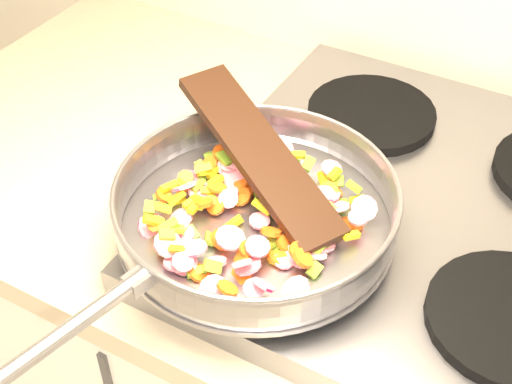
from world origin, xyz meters
The scene contains 6 objects.
cooktop centered at (-0.70, 1.67, 0.92)m, with size 0.60×0.60×0.04m, color #939399.
grate_fl centered at (-0.84, 1.52, 0.95)m, with size 0.19×0.19×0.02m, color black.
grate_bl centered at (-0.84, 1.81, 0.95)m, with size 0.19×0.19×0.02m, color black.
saute_pan centered at (-0.87, 1.51, 0.99)m, with size 0.38×0.54×0.06m.
vegetable_heap centered at (-0.88, 1.51, 0.98)m, with size 0.26×0.28×0.05m.
wooden_spatula centered at (-0.90, 1.57, 1.02)m, with size 0.30×0.07×0.01m, color black.
Camera 1 is at (-0.57, 0.97, 1.57)m, focal length 50.00 mm.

